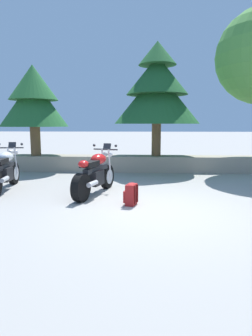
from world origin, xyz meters
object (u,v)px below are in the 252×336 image
at_px(rider_backpack, 131,194).
at_px(pine_tree_mid_left, 157,90).
at_px(motorcycle_white_near_left, 5,171).
at_px(motorcycle_red_centre, 96,174).
at_px(pine_tree_far_left, 34,98).

height_order(rider_backpack, pine_tree_mid_left, pine_tree_mid_left).
bearing_deg(rider_backpack, pine_tree_mid_left, 80.93).
bearing_deg(pine_tree_mid_left, rider_backpack, -99.07).
height_order(motorcycle_white_near_left, motorcycle_red_centre, same).
xyz_separation_m(rider_backpack, pine_tree_mid_left, (0.73, 4.55, 2.61)).
xyz_separation_m(motorcycle_red_centre, pine_tree_far_left, (-2.71, 3.45, 2.10)).
relative_size(motorcycle_white_near_left, pine_tree_mid_left, 0.53).
xyz_separation_m(rider_backpack, pine_tree_far_left, (-3.59, 4.37, 2.35)).
bearing_deg(motorcycle_white_near_left, pine_tree_mid_left, 39.12).
bearing_deg(pine_tree_far_left, motorcycle_red_centre, -51.88).
relative_size(rider_backpack, pine_tree_far_left, 0.15).
xyz_separation_m(motorcycle_white_near_left, rider_backpack, (3.29, -1.28, -0.24)).
distance_m(motorcycle_red_centre, pine_tree_far_left, 4.86).
relative_size(motorcycle_red_centre, rider_backpack, 4.30).
bearing_deg(pine_tree_mid_left, motorcycle_white_near_left, -140.88).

